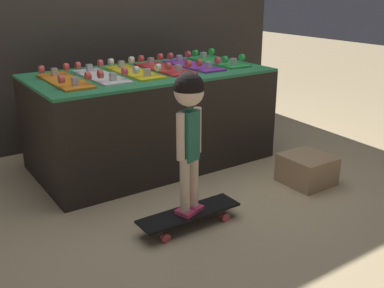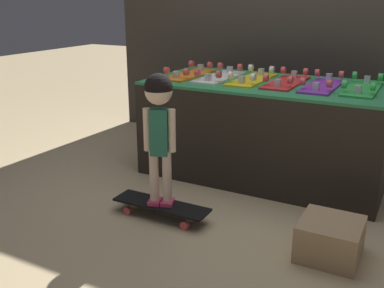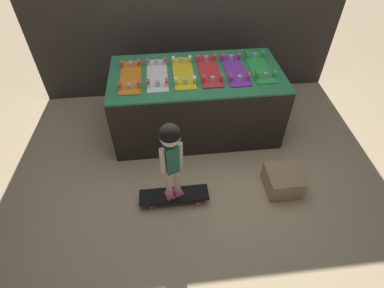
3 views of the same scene
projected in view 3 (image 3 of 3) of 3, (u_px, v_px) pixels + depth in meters
ground_plane at (202, 159)px, 3.17m from camera, size 16.00×16.00×0.00m
display_rack at (196, 102)px, 3.30m from camera, size 1.77×0.92×0.73m
skateboard_orange_on_rack at (130, 76)px, 2.96m from camera, size 0.21×0.62×0.09m
skateboard_white_on_rack at (157, 74)px, 2.99m from camera, size 0.21×0.62×0.09m
skateboard_yellow_on_rack at (183, 72)px, 3.02m from camera, size 0.21×0.62×0.09m
skateboard_red_on_rack at (209, 70)px, 3.05m from camera, size 0.21×0.62×0.09m
skateboard_purple_on_rack at (235, 69)px, 3.06m from camera, size 0.21×0.62×0.09m
skateboard_green_on_rack at (259, 67)px, 3.10m from camera, size 0.21×0.62×0.09m
skateboard_on_floor at (174, 195)px, 2.75m from camera, size 0.63×0.18×0.09m
child at (171, 150)px, 2.33m from camera, size 0.19×0.17×0.82m
storage_box at (283, 181)px, 2.83m from camera, size 0.32×0.33×0.21m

